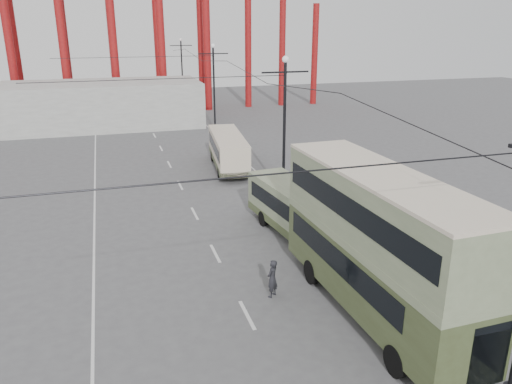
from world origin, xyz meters
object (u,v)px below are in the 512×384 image
object	(u,v)px
single_decker_green	(304,215)
single_decker_cream	(228,150)
double_decker_bus	(378,238)
pedestrian	(272,278)

from	to	relation	value
single_decker_green	single_decker_cream	world-z (taller)	single_decker_cream
single_decker_cream	double_decker_bus	bearing A→B (deg)	-82.43
single_decker_green	pedestrian	xyz separation A→B (m)	(-3.42, -4.90, -0.72)
double_decker_bus	single_decker_green	xyz separation A→B (m)	(-0.04, 7.38, -1.77)
double_decker_bus	pedestrian	xyz separation A→B (m)	(-3.46, 2.48, -2.49)
single_decker_cream	pedestrian	xyz separation A→B (m)	(-3.01, -20.22, -0.73)
single_decker_green	pedestrian	world-z (taller)	single_decker_green
double_decker_bus	single_decker_green	world-z (taller)	double_decker_bus
double_decker_bus	pedestrian	size ratio (longest dim) A/B	6.55
double_decker_bus	single_decker_green	bearing A→B (deg)	88.29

